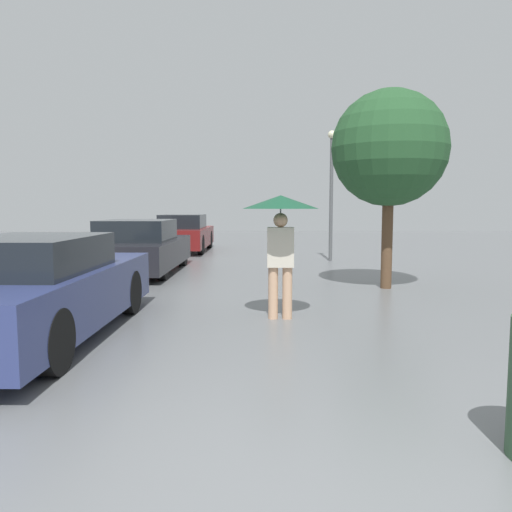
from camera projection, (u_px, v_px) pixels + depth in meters
pedestrian at (281, 219)px, 7.08m from camera, size 1.08×1.08×1.78m
parked_car_nearest at (39, 290)px, 6.09m from camera, size 1.67×4.46×1.27m
parked_car_middle at (139, 248)px, 12.21m from camera, size 1.86×4.33×1.29m
parked_car_farthest at (184, 234)px, 18.01m from camera, size 1.73×4.28×1.33m
tree at (389, 149)px, 9.64m from camera, size 2.25×2.25×3.87m
street_lamp at (331, 182)px, 14.65m from camera, size 0.25×0.25×3.82m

